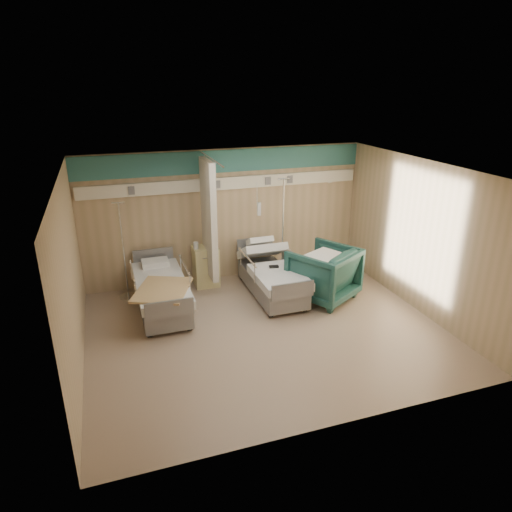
{
  "coord_description": "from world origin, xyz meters",
  "views": [
    {
      "loc": [
        -2.38,
        -6.55,
        4.09
      ],
      "look_at": [
        0.03,
        0.6,
        1.17
      ],
      "focal_mm": 32.0,
      "sensor_mm": 36.0,
      "label": 1
    }
  ],
  "objects_px": {
    "bed_left": "(162,296)",
    "iv_stand_right": "(282,259)",
    "bedside_cabinet": "(206,266)",
    "iv_stand_left": "(127,279)",
    "bed_right": "(272,280)",
    "visitor_armchair": "(323,273)"
  },
  "relations": [
    {
      "from": "bedside_cabinet",
      "to": "visitor_armchair",
      "type": "relative_size",
      "value": 0.73
    },
    {
      "from": "visitor_armchair",
      "to": "iv_stand_right",
      "type": "relative_size",
      "value": 0.52
    },
    {
      "from": "bedside_cabinet",
      "to": "iv_stand_right",
      "type": "height_order",
      "value": "iv_stand_right"
    },
    {
      "from": "bed_left",
      "to": "iv_stand_left",
      "type": "bearing_deg",
      "value": 125.95
    },
    {
      "from": "bed_right",
      "to": "bedside_cabinet",
      "type": "xyz_separation_m",
      "value": [
        -1.15,
        0.9,
        0.11
      ]
    },
    {
      "from": "bedside_cabinet",
      "to": "iv_stand_left",
      "type": "height_order",
      "value": "iv_stand_left"
    },
    {
      "from": "bedside_cabinet",
      "to": "iv_stand_right",
      "type": "relative_size",
      "value": 0.38
    },
    {
      "from": "iv_stand_right",
      "to": "bed_left",
      "type": "bearing_deg",
      "value": -165.42
    },
    {
      "from": "bed_right",
      "to": "iv_stand_left",
      "type": "xyz_separation_m",
      "value": [
        -2.78,
        0.8,
        0.09
      ]
    },
    {
      "from": "visitor_armchair",
      "to": "iv_stand_left",
      "type": "bearing_deg",
      "value": -49.53
    },
    {
      "from": "bed_right",
      "to": "iv_stand_right",
      "type": "relative_size",
      "value": 0.97
    },
    {
      "from": "bedside_cabinet",
      "to": "iv_stand_left",
      "type": "xyz_separation_m",
      "value": [
        -1.63,
        -0.1,
        -0.02
      ]
    },
    {
      "from": "bed_right",
      "to": "bedside_cabinet",
      "type": "relative_size",
      "value": 2.54
    },
    {
      "from": "visitor_armchair",
      "to": "iv_stand_left",
      "type": "xyz_separation_m",
      "value": [
        -3.69,
        1.26,
        -0.13
      ]
    },
    {
      "from": "bed_right",
      "to": "iv_stand_right",
      "type": "xyz_separation_m",
      "value": [
        0.5,
        0.7,
        0.14
      ]
    },
    {
      "from": "bed_right",
      "to": "iv_stand_right",
      "type": "bearing_deg",
      "value": 54.55
    },
    {
      "from": "bedside_cabinet",
      "to": "iv_stand_left",
      "type": "distance_m",
      "value": 1.63
    },
    {
      "from": "iv_stand_left",
      "to": "bed_right",
      "type": "bearing_deg",
      "value": -16.05
    },
    {
      "from": "bed_right",
      "to": "bedside_cabinet",
      "type": "distance_m",
      "value": 1.46
    },
    {
      "from": "bed_left",
      "to": "iv_stand_right",
      "type": "height_order",
      "value": "iv_stand_right"
    },
    {
      "from": "bed_left",
      "to": "iv_stand_left",
      "type": "relative_size",
      "value": 1.1
    },
    {
      "from": "bedside_cabinet",
      "to": "iv_stand_left",
      "type": "relative_size",
      "value": 0.43
    }
  ]
}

